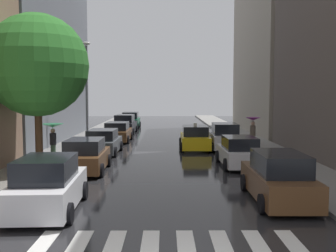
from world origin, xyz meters
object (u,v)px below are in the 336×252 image
object	(u,v)px
pedestrian_near_tree	(53,132)
street_tree_left	(37,65)
parked_car_left_fourth	(118,132)
parked_car_left_nearest	(48,186)
parked_car_left_fifth	(125,125)
parked_car_left_second	(85,156)
parked_car_left_third	(103,142)
lamp_post_left	(87,86)
pedestrian_foreground	(253,127)
parked_car_left_sixth	(131,121)
parked_car_right_nearest	(278,179)
parked_car_right_second	(239,152)
taxi_midroad	(195,138)
parked_car_right_third	(225,137)

from	to	relation	value
pedestrian_near_tree	street_tree_left	size ratio (longest dim) A/B	0.26
parked_car_left_fourth	parked_car_left_nearest	bearing A→B (deg)	-179.12
parked_car_left_fifth	parked_car_left_second	bearing A→B (deg)	-178.52
parked_car_left_third	lamp_post_left	bearing A→B (deg)	29.06
parked_car_left_fourth	pedestrian_foreground	world-z (taller)	pedestrian_foreground
parked_car_left_sixth	parked_car_right_nearest	world-z (taller)	parked_car_left_sixth
parked_car_right_nearest	parked_car_right_second	xyz separation A→B (m)	(-0.12, 6.75, -0.08)
pedestrian_foreground	parked_car_left_fifth	bearing A→B (deg)	-37.12
taxi_midroad	lamp_post_left	world-z (taller)	lamp_post_left
parked_car_left_second	lamp_post_left	world-z (taller)	lamp_post_left
parked_car_left_fifth	parked_car_right_second	size ratio (longest dim) A/B	1.17
parked_car_left_sixth	lamp_post_left	xyz separation A→B (m)	(-1.65, -15.95, 3.46)
parked_car_right_nearest	parked_car_left_nearest	bearing A→B (deg)	98.98
parked_car_left_second	parked_car_right_nearest	bearing A→B (deg)	-125.35
parked_car_right_third	street_tree_left	xyz separation A→B (m)	(-10.22, -7.58, 4.31)
street_tree_left	pedestrian_foreground	bearing A→B (deg)	28.20
parked_car_left_fifth	parked_car_right_second	xyz separation A→B (m)	(7.70, -17.34, -0.10)
parked_car_right_nearest	pedestrian_near_tree	world-z (taller)	pedestrian_near_tree
parked_car_right_second	lamp_post_left	distance (m)	12.36
parked_car_left_sixth	parked_car_right_third	world-z (taller)	parked_car_left_sixth
taxi_midroad	parked_car_left_third	bearing A→B (deg)	109.57
parked_car_right_nearest	street_tree_left	world-z (taller)	street_tree_left
parked_car_left_fourth	parked_car_right_second	distance (m)	13.20
parked_car_right_second	taxi_midroad	size ratio (longest dim) A/B	0.94
parked_car_right_second	pedestrian_foreground	world-z (taller)	pedestrian_foreground
parked_car_left_fifth	lamp_post_left	size ratio (longest dim) A/B	0.66
parked_car_right_second	lamp_post_left	bearing A→B (deg)	50.94
parked_car_right_nearest	parked_car_right_second	bearing A→B (deg)	1.59
parked_car_left_third	lamp_post_left	xyz separation A→B (m)	(-1.56, 2.95, 3.55)
parked_car_left_fifth	parked_car_right_second	bearing A→B (deg)	-154.60
parked_car_left_fifth	pedestrian_foreground	size ratio (longest dim) A/B	2.26
parked_car_left_nearest	parked_car_left_sixth	distance (m)	31.15
parked_car_left_fifth	parked_car_right_nearest	xyz separation A→B (m)	(7.82, -24.09, -0.03)
parked_car_left_fifth	taxi_midroad	xyz separation A→B (m)	(5.88, -10.95, -0.08)
parked_car_left_fourth	parked_car_right_nearest	bearing A→B (deg)	-155.40
parked_car_right_nearest	parked_car_right_third	xyz separation A→B (m)	(0.09, 13.22, 0.01)
parked_car_right_nearest	lamp_post_left	distance (m)	17.28
parked_car_left_nearest	pedestrian_foreground	world-z (taller)	pedestrian_foreground
parked_car_left_second	parked_car_left_third	size ratio (longest dim) A/B	0.97
parked_car_left_sixth	taxi_midroad	distance (m)	17.85
parked_car_left_fifth	parked_car_right_nearest	bearing A→B (deg)	-160.55
parked_car_left_nearest	taxi_midroad	world-z (taller)	taxi_midroad
parked_car_left_sixth	pedestrian_near_tree	size ratio (longest dim) A/B	2.26
parked_car_right_third	lamp_post_left	world-z (taller)	lamp_post_left
parked_car_left_nearest	parked_car_left_sixth	xyz separation A→B (m)	(-0.07, 31.15, 0.00)
parked_car_right_second	parked_car_right_third	bearing A→B (deg)	-2.81
parked_car_left_nearest	parked_car_left_fourth	xyz separation A→B (m)	(-0.02, 18.68, -0.09)
parked_car_right_nearest	street_tree_left	distance (m)	12.37
parked_car_right_third	pedestrian_foreground	distance (m)	2.21
pedestrian_near_tree	parked_car_right_nearest	bearing A→B (deg)	50.74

